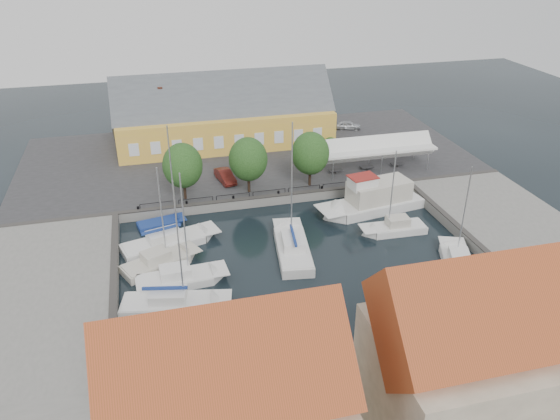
% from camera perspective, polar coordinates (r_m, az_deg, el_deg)
% --- Properties ---
extents(ground, '(140.00, 140.00, 0.00)m').
position_cam_1_polar(ground, '(51.12, 1.67, -4.50)').
color(ground, black).
rests_on(ground, ground).
extents(north_quay, '(56.00, 26.00, 1.00)m').
position_cam_1_polar(north_quay, '(70.91, -3.42, 5.44)').
color(north_quay, '#2D2D30').
rests_on(north_quay, ground).
extents(west_quay, '(12.00, 24.00, 1.00)m').
position_cam_1_polar(west_quay, '(48.70, -23.64, -8.25)').
color(west_quay, slate).
rests_on(west_quay, ground).
extents(east_quay, '(12.00, 24.00, 1.00)m').
position_cam_1_polar(east_quay, '(58.68, 23.40, -1.90)').
color(east_quay, slate).
rests_on(east_quay, ground).
extents(quay_edge_fittings, '(56.00, 24.72, 0.40)m').
position_cam_1_polar(quay_edge_fittings, '(54.54, 0.35, -0.99)').
color(quay_edge_fittings, '#383533').
rests_on(quay_edge_fittings, north_quay).
extents(warehouse, '(28.56, 14.00, 9.55)m').
position_cam_1_polar(warehouse, '(74.16, -6.33, 9.55)').
color(warehouse, gold).
rests_on(warehouse, north_quay).
extents(tent_canopy, '(14.00, 4.00, 2.83)m').
position_cam_1_polar(tent_canopy, '(66.19, 10.03, 6.37)').
color(tent_canopy, silver).
rests_on(tent_canopy, north_quay).
extents(quay_trees, '(18.20, 4.20, 6.30)m').
position_cam_1_polar(quay_trees, '(58.91, -3.35, 5.31)').
color(quay_trees, black).
rests_on(quay_trees, north_quay).
extents(car_silver, '(3.88, 2.43, 1.23)m').
position_cam_1_polar(car_silver, '(80.28, 7.14, 8.79)').
color(car_silver, '#B9BCC2').
rests_on(car_silver, north_quay).
extents(car_red, '(2.18, 4.31, 1.36)m').
position_cam_1_polar(car_red, '(62.94, -5.75, 3.55)').
color(car_red, '#5B1915').
rests_on(car_red, north_quay).
extents(center_sailboat, '(4.12, 9.77, 12.98)m').
position_cam_1_polar(center_sailboat, '(51.02, 1.30, -4.08)').
color(center_sailboat, silver).
rests_on(center_sailboat, ground).
extents(trawler, '(12.21, 5.24, 5.00)m').
position_cam_1_polar(trawler, '(59.12, 9.76, 0.91)').
color(trawler, silver).
rests_on(trawler, ground).
extents(east_boat_b, '(6.76, 2.43, 9.35)m').
position_cam_1_polar(east_boat_b, '(55.52, 11.86, -2.03)').
color(east_boat_b, silver).
rests_on(east_boat_b, ground).
extents(east_boat_c, '(4.96, 7.98, 9.99)m').
position_cam_1_polar(east_boat_c, '(51.48, 18.05, -5.43)').
color(east_boat_c, silver).
rests_on(east_boat_c, ground).
extents(west_boat_a, '(9.76, 5.10, 12.44)m').
position_cam_1_polar(west_boat_a, '(53.15, -11.55, -3.41)').
color(west_boat_a, silver).
rests_on(west_boat_a, ground).
extents(west_boat_b, '(7.51, 5.15, 10.02)m').
position_cam_1_polar(west_boat_b, '(50.24, -12.45, -5.50)').
color(west_boat_b, '#BCB7A9').
rests_on(west_boat_b, ground).
extents(west_boat_c, '(8.06, 3.01, 10.75)m').
position_cam_1_polar(west_boat_c, '(47.70, -10.42, -7.24)').
color(west_boat_c, silver).
rests_on(west_boat_c, ground).
extents(west_boat_d, '(9.11, 4.39, 11.74)m').
position_cam_1_polar(west_boat_d, '(44.93, -11.07, -9.74)').
color(west_boat_d, silver).
rests_on(west_boat_d, ground).
extents(launch_sw, '(5.04, 2.93, 0.98)m').
position_cam_1_polar(launch_sw, '(39.74, -13.00, -16.17)').
color(launch_sw, silver).
rests_on(launch_sw, ground).
extents(launch_nw, '(5.10, 2.83, 0.88)m').
position_cam_1_polar(launch_nw, '(56.92, -12.34, -1.50)').
color(launch_nw, navy).
rests_on(launch_nw, ground).
extents(townhouses, '(36.30, 8.50, 12.00)m').
position_cam_1_polar(townhouses, '(31.44, 17.63, -16.68)').
color(townhouses, beige).
rests_on(townhouses, south_bank).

